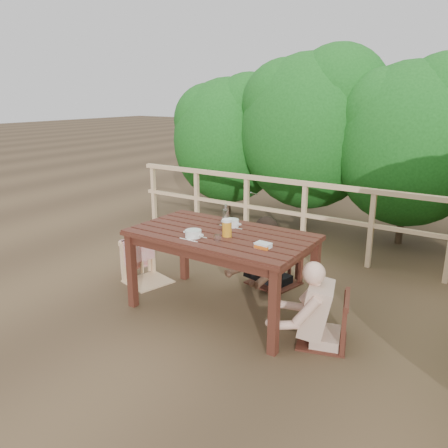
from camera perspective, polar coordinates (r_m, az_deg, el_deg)
The scene contains 15 objects.
ground at distance 4.64m, azimuth -0.35°, elevation -10.88°, with size 60.00×60.00×0.00m, color brown.
table at distance 4.47m, azimuth -0.36°, elevation -6.25°, with size 1.75×0.99×0.81m, color #3C1B13.
chair_left at distance 5.17m, azimuth -9.91°, elevation -2.55°, with size 0.47×0.47×0.94m, color tan.
chair_far at distance 5.08m, azimuth 6.51°, elevation -2.31°, with size 0.50×0.50×1.01m, color #3C1B13.
chair_right at distance 3.99m, azimuth 12.75°, elevation -9.07°, with size 0.43×0.43×0.87m, color #3C1B13.
woman at distance 5.06m, azimuth 6.65°, elevation -0.94°, with size 0.51×0.62×1.26m, color black, non-canonical shape.
diner_right at distance 3.91m, azimuth 13.32°, elevation -6.80°, with size 0.50×0.61×1.23m, color tan, non-canonical shape.
railing at distance 6.11m, azimuth 10.15°, elevation 0.73°, with size 5.60×0.10×1.01m, color tan.
hedge_row at distance 6.89m, azimuth 18.03°, elevation 13.73°, with size 6.60×1.60×3.80m, color #165016, non-canonical shape.
soup_near at distance 4.18m, azimuth -3.94°, elevation -1.33°, with size 0.26×0.26×0.09m, color silver.
soup_far at distance 4.51m, azimuth 0.90°, elevation 0.04°, with size 0.27×0.27×0.09m, color white.
beer_glass at distance 4.19m, azimuth 0.38°, elevation -0.59°, with size 0.09×0.09×0.18m, color gold.
bottle at distance 4.41m, azimuth 0.22°, elevation 0.84°, with size 0.06×0.06×0.26m, color white.
tumbler at distance 4.06m, azimuth -0.85°, elevation -1.91°, with size 0.07×0.07×0.08m, color white.
butter_tub at distance 3.91m, azimuth 5.01°, elevation -2.83°, with size 0.14×0.10×0.06m, color white.
Camera 1 is at (2.30, -3.42, 2.12)m, focal length 35.78 mm.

